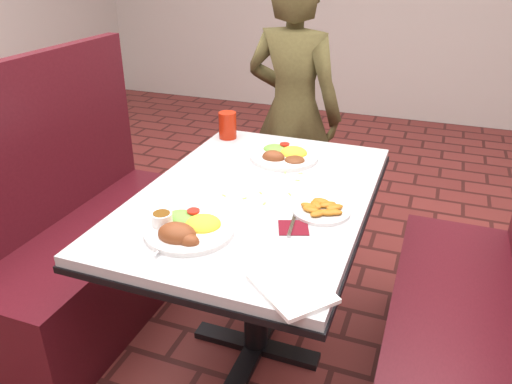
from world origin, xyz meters
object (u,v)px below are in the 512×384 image
Objects in this scene: near_dinner_plate at (187,225)px; dining_table at (256,215)px; red_tumbler at (228,125)px; booth_bench_right at (468,334)px; booth_bench_left at (91,248)px; diner_person at (293,114)px; plantain_plate at (321,210)px; far_dinner_plate at (285,153)px.

dining_table is at bearing 74.12° from near_dinner_plate.
red_tumbler is at bearing 105.06° from near_dinner_plate.
booth_bench_right is at bearing -23.59° from red_tumbler.
booth_bench_left and booth_bench_right have the same top height.
diner_person reaches higher than dining_table.
red_tumbler is (-1.12, 0.49, 0.48)m from booth_bench_right.
diner_person is 1.32m from near_dinner_plate.
booth_bench_right reaches higher than near_dinner_plate.
plantain_plate is at bearing -43.80° from red_tumbler.
far_dinner_plate is at bearing 81.85° from near_dinner_plate.
booth_bench_right is 0.69m from plantain_plate.
plantain_plate is at bearing -15.24° from dining_table.
booth_bench_right is (0.80, 0.00, -0.32)m from dining_table.
far_dinner_plate is (-0.00, 0.34, 0.12)m from dining_table.
diner_person reaches higher than plantain_plate.
booth_bench_right reaches higher than plantain_plate.
dining_table is 1.01× the size of booth_bench_left.
far_dinner_plate is at bearing 156.74° from booth_bench_right.
near_dinner_plate is (-0.10, -0.35, 0.13)m from dining_table.
dining_table is at bearing 107.97° from diner_person.
red_tumbler is (-0.32, 0.15, 0.04)m from far_dinner_plate.
booth_bench_right reaches higher than far_dinner_plate.
booth_bench_right is at bearing 7.53° from plantain_plate.
plantain_plate is 0.81m from red_tumbler.
near_dinner_plate reaches higher than far_dinner_plate.
near_dinner_plate is 0.87m from red_tumbler.
booth_bench_right is at bearing 21.21° from near_dinner_plate.
plantain_plate is (1.06, -0.07, 0.43)m from booth_bench_left.
booth_bench_left reaches higher than plantain_plate.
red_tumbler reaches higher than near_dinner_plate.
near_dinner_plate is at bearing -26.47° from booth_bench_left.
dining_table is at bearing 180.00° from booth_bench_right.
diner_person is 7.76× the size of plantain_plate.
plantain_plate is (-0.54, -0.07, 0.43)m from booth_bench_right.
diner_person is (0.65, 0.97, 0.42)m from booth_bench_left.
booth_bench_right is 0.98m from far_dinner_plate.
far_dinner_plate is at bearing 90.01° from dining_table.
booth_bench_left reaches higher than far_dinner_plate.
red_tumbler is (0.47, 0.49, 0.48)m from booth_bench_left.
diner_person reaches higher than near_dinner_plate.
booth_bench_left reaches higher than red_tumbler.
far_dinner_plate reaches higher than dining_table.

